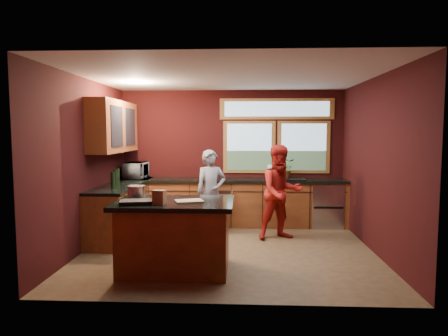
# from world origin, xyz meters

# --- Properties ---
(floor) EXTENTS (4.50, 4.50, 0.00)m
(floor) POSITION_xyz_m (0.00, 0.00, 0.00)
(floor) COLOR brown
(floor) RESTS_ON ground
(room_shell) EXTENTS (4.52, 4.02, 2.71)m
(room_shell) POSITION_xyz_m (-0.60, 0.32, 1.80)
(room_shell) COLOR black
(room_shell) RESTS_ON ground
(back_counter) EXTENTS (4.50, 0.64, 0.93)m
(back_counter) POSITION_xyz_m (0.20, 1.70, 0.46)
(back_counter) COLOR #562D14
(back_counter) RESTS_ON floor
(left_counter) EXTENTS (0.64, 2.30, 0.93)m
(left_counter) POSITION_xyz_m (-1.95, 0.85, 0.47)
(left_counter) COLOR #562D14
(left_counter) RESTS_ON floor
(island) EXTENTS (1.55, 1.05, 0.95)m
(island) POSITION_xyz_m (-0.68, -0.97, 0.48)
(island) COLOR #562D14
(island) RESTS_ON floor
(person_grey) EXTENTS (0.66, 0.55, 1.54)m
(person_grey) POSITION_xyz_m (-0.35, 0.98, 0.77)
(person_grey) COLOR slate
(person_grey) RESTS_ON floor
(person_red) EXTENTS (0.95, 0.85, 1.63)m
(person_red) POSITION_xyz_m (0.88, 0.71, 0.82)
(person_red) COLOR #A31813
(person_red) RESTS_ON floor
(microwave) EXTENTS (0.41, 0.59, 0.32)m
(microwave) POSITION_xyz_m (-1.92, 1.70, 1.09)
(microwave) COLOR #999999
(microwave) RESTS_ON left_counter
(potted_plant) EXTENTS (0.36, 0.31, 0.40)m
(potted_plant) POSITION_xyz_m (1.07, 1.75, 1.13)
(potted_plant) COLOR #999999
(potted_plant) RESTS_ON back_counter
(paper_towel) EXTENTS (0.12, 0.12, 0.28)m
(paper_towel) POSITION_xyz_m (0.77, 1.70, 1.07)
(paper_towel) COLOR white
(paper_towel) RESTS_ON back_counter
(cutting_board) EXTENTS (0.41, 0.35, 0.02)m
(cutting_board) POSITION_xyz_m (-0.48, -1.02, 0.95)
(cutting_board) COLOR tan
(cutting_board) RESTS_ON island
(stock_pot) EXTENTS (0.24, 0.24, 0.18)m
(stock_pot) POSITION_xyz_m (-1.23, -0.82, 1.03)
(stock_pot) COLOR silver
(stock_pot) RESTS_ON island
(paper_bag) EXTENTS (0.17, 0.15, 0.18)m
(paper_bag) POSITION_xyz_m (-0.83, -1.22, 1.03)
(paper_bag) COLOR brown
(paper_bag) RESTS_ON island
(black_tray) EXTENTS (0.45, 0.36, 0.05)m
(black_tray) POSITION_xyz_m (-1.13, -1.22, 0.97)
(black_tray) COLOR black
(black_tray) RESTS_ON island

